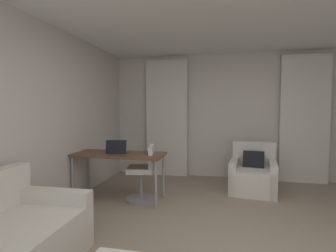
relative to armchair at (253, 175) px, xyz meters
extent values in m
cube|color=silver|center=(-0.36, 0.89, 1.02)|extent=(5.12, 0.06, 2.60)
cube|color=silver|center=(-2.89, -2.14, 1.02)|extent=(0.06, 6.12, 2.60)
cube|color=silver|center=(-1.73, 0.76, 0.97)|extent=(0.90, 0.06, 2.50)
cube|color=silver|center=(1.02, 0.76, 0.97)|extent=(0.90, 0.06, 2.50)
cube|color=silver|center=(-2.31, -2.35, 0.02)|extent=(0.90, 0.19, 0.60)
cube|color=silver|center=(-0.01, -0.04, -0.07)|extent=(0.87, 0.95, 0.41)
cube|color=silver|center=(0.04, 0.32, 0.35)|extent=(0.77, 0.24, 0.42)
cube|color=silver|center=(0.31, -0.08, 0.00)|extent=(0.23, 0.87, 0.55)
cube|color=silver|center=(-0.32, 0.00, 0.00)|extent=(0.23, 0.87, 0.55)
cube|color=black|center=(0.01, 0.09, 0.24)|extent=(0.38, 0.25, 0.37)
cube|color=brown|center=(-2.14, -0.90, 0.45)|extent=(1.44, 0.59, 0.04)
cylinder|color=#99999E|center=(-2.81, -0.66, 0.08)|extent=(0.04, 0.04, 0.71)
cylinder|color=#99999E|center=(-1.47, -0.66, 0.08)|extent=(0.04, 0.04, 0.71)
cylinder|color=#99999E|center=(-2.81, -1.15, 0.08)|extent=(0.04, 0.04, 0.71)
cylinder|color=#99999E|center=(-1.47, -1.15, 0.08)|extent=(0.04, 0.04, 0.71)
cylinder|color=gray|center=(-1.79, -0.87, -0.05)|extent=(0.06, 0.06, 0.46)
cylinder|color=gray|center=(-1.79, -0.87, -0.26)|extent=(0.48, 0.48, 0.04)
cube|color=silver|center=(-1.79, -0.87, 0.22)|extent=(0.46, 0.46, 0.08)
cube|color=silver|center=(-1.62, -0.84, 0.43)|extent=(0.12, 0.36, 0.34)
cube|color=#2D2D33|center=(-2.17, -0.89, 0.48)|extent=(0.35, 0.27, 0.02)
cube|color=black|center=(-2.15, -0.99, 0.59)|extent=(0.32, 0.11, 0.20)
camera|label=1|loc=(-0.53, -4.72, 1.17)|focal=27.68mm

